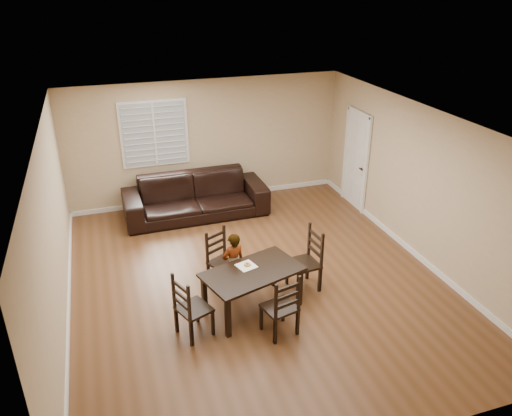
% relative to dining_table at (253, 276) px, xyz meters
% --- Properties ---
extents(ground, '(7.00, 7.00, 0.00)m').
position_rel_dining_table_xyz_m(ground, '(0.30, 0.75, -0.59)').
color(ground, brown).
rests_on(ground, ground).
extents(room, '(6.04, 7.04, 2.72)m').
position_rel_dining_table_xyz_m(room, '(0.34, 0.93, 1.21)').
color(room, tan).
rests_on(room, ground).
extents(dining_table, '(1.63, 1.21, 0.68)m').
position_rel_dining_table_xyz_m(dining_table, '(0.00, 0.00, 0.00)').
color(dining_table, black).
rests_on(dining_table, ground).
extents(chair_near, '(0.57, 0.56, 0.96)m').
position_rel_dining_table_xyz_m(chair_near, '(-0.30, 0.89, -0.16)').
color(chair_near, black).
rests_on(chair_near, ground).
extents(chair_far, '(0.53, 0.50, 0.98)m').
position_rel_dining_table_xyz_m(chair_far, '(0.22, -0.75, -0.15)').
color(chair_far, black).
rests_on(chair_far, ground).
extents(chair_left, '(0.55, 0.57, 0.99)m').
position_rel_dining_table_xyz_m(chair_left, '(-1.07, -0.34, -0.14)').
color(chair_left, black).
rests_on(chair_left, ground).
extents(chair_right, '(0.49, 0.51, 1.05)m').
position_rel_dining_table_xyz_m(chair_right, '(1.08, 0.31, -0.12)').
color(chair_right, black).
rests_on(chair_right, ground).
extents(child, '(0.43, 0.33, 1.07)m').
position_rel_dining_table_xyz_m(child, '(-0.16, 0.50, -0.06)').
color(child, gray).
rests_on(child, ground).
extents(napkin, '(0.33, 0.33, 0.00)m').
position_rel_dining_table_xyz_m(napkin, '(-0.05, 0.16, 0.09)').
color(napkin, white).
rests_on(napkin, dining_table).
extents(donut, '(0.10, 0.10, 0.04)m').
position_rel_dining_table_xyz_m(donut, '(-0.03, 0.16, 0.11)').
color(donut, '#AF823F').
rests_on(donut, napkin).
extents(sofa, '(2.96, 1.18, 0.86)m').
position_rel_dining_table_xyz_m(sofa, '(-0.14, 3.51, -0.16)').
color(sofa, black).
rests_on(sofa, ground).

